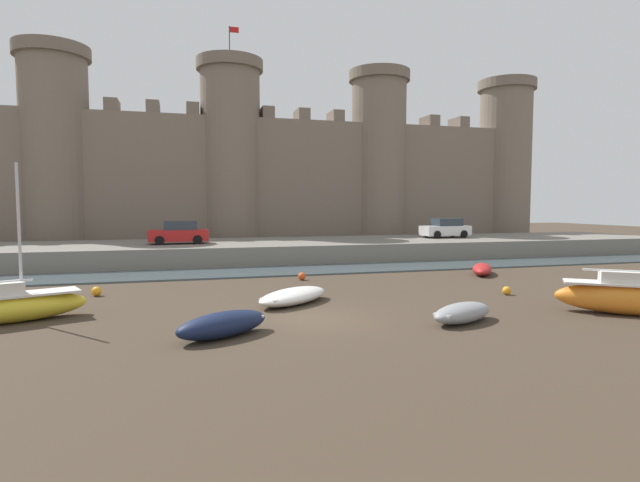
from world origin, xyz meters
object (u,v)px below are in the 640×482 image
(car_quay_centre_west, at_px, (446,228))
(rowboat_near_channel_right, at_px, (223,324))
(mooring_buoy_near_shore, at_px, (507,291))
(car_quay_west, at_px, (179,233))
(mooring_buoy_off_centre, at_px, (302,276))
(mooring_buoy_mid_mud, at_px, (96,291))
(rowboat_midflat_centre, at_px, (462,312))
(rowboat_foreground_right, at_px, (293,296))
(rowboat_midflat_right, at_px, (482,269))
(sailboat_foreground_centre, at_px, (633,297))
(sailboat_midflat_left, at_px, (14,305))

(car_quay_centre_west, bearing_deg, rowboat_near_channel_right, -132.49)
(rowboat_near_channel_right, bearing_deg, mooring_buoy_near_shore, 16.77)
(car_quay_centre_west, relative_size, car_quay_west, 1.00)
(mooring_buoy_off_centre, height_order, car_quay_west, car_quay_west)
(mooring_buoy_near_shore, distance_m, mooring_buoy_off_centre, 10.55)
(rowboat_near_channel_right, distance_m, mooring_buoy_mid_mud, 9.96)
(rowboat_midflat_centre, distance_m, car_quay_west, 23.60)
(rowboat_near_channel_right, bearing_deg, rowboat_midflat_centre, -1.94)
(rowboat_foreground_right, height_order, mooring_buoy_mid_mud, rowboat_foreground_right)
(rowboat_midflat_right, relative_size, car_quay_west, 0.82)
(rowboat_near_channel_right, bearing_deg, mooring_buoy_mid_mud, 119.80)
(car_quay_west, bearing_deg, rowboat_midflat_right, -32.70)
(mooring_buoy_off_centre, bearing_deg, car_quay_west, 122.08)
(rowboat_foreground_right, distance_m, mooring_buoy_off_centre, 6.57)
(sailboat_foreground_centre, relative_size, sailboat_midflat_left, 1.08)
(sailboat_foreground_centre, relative_size, rowboat_midflat_centre, 1.94)
(sailboat_midflat_left, height_order, mooring_buoy_near_shore, sailboat_midflat_left)
(rowboat_midflat_centre, bearing_deg, mooring_buoy_near_shore, 40.89)
(rowboat_midflat_right, bearing_deg, car_quay_west, 147.30)
(sailboat_midflat_left, bearing_deg, car_quay_west, 72.24)
(mooring_buoy_off_centre, distance_m, car_quay_centre_west, 19.07)
(car_quay_centre_west, bearing_deg, sailboat_midflat_left, -146.25)
(sailboat_foreground_centre, bearing_deg, car_quay_west, 126.54)
(sailboat_midflat_left, bearing_deg, mooring_buoy_near_shore, -0.11)
(sailboat_foreground_centre, xyz_separation_m, sailboat_midflat_left, (-21.92, 4.92, -0.10))
(rowboat_near_channel_right, relative_size, mooring_buoy_mid_mud, 7.78)
(rowboat_midflat_centre, xyz_separation_m, rowboat_foreground_right, (-4.98, 4.81, -0.02))
(rowboat_near_channel_right, distance_m, rowboat_foreground_right, 5.57)
(rowboat_midflat_centre, height_order, car_quay_west, car_quay_west)
(mooring_buoy_near_shore, height_order, car_quay_west, car_quay_west)
(rowboat_midflat_right, bearing_deg, sailboat_midflat_left, -164.98)
(rowboat_midflat_centre, relative_size, rowboat_midflat_right, 0.91)
(mooring_buoy_mid_mud, bearing_deg, mooring_buoy_off_centre, 12.27)
(rowboat_near_channel_right, distance_m, car_quay_west, 21.32)
(rowboat_midflat_centre, bearing_deg, sailboat_foreground_centre, -5.52)
(car_quay_west, bearing_deg, mooring_buoy_off_centre, -57.92)
(sailboat_midflat_left, distance_m, mooring_buoy_off_centre, 13.84)
(rowboat_near_channel_right, height_order, rowboat_midflat_centre, rowboat_near_channel_right)
(rowboat_midflat_centre, height_order, rowboat_midflat_right, rowboat_midflat_centre)
(sailboat_midflat_left, distance_m, car_quay_centre_west, 32.78)
(rowboat_midflat_right, xyz_separation_m, car_quay_centre_west, (4.42, 12.07, 1.79))
(rowboat_near_channel_right, distance_m, rowboat_midflat_centre, 8.23)
(mooring_buoy_mid_mud, xyz_separation_m, car_quay_centre_west, (25.26, 13.54, 1.91))
(rowboat_near_channel_right, height_order, sailboat_foreground_centre, sailboat_foreground_centre)
(mooring_buoy_mid_mud, xyz_separation_m, mooring_buoy_off_centre, (10.06, 2.19, -0.01))
(rowboat_foreground_right, xyz_separation_m, mooring_buoy_off_centre, (1.87, 6.30, -0.13))
(sailboat_foreground_centre, xyz_separation_m, car_quay_centre_west, (5.31, 23.11, 1.44))
(mooring_buoy_off_centre, bearing_deg, rowboat_midflat_right, -3.84)
(mooring_buoy_near_shore, bearing_deg, car_quay_west, 130.04)
(mooring_buoy_off_centre, relative_size, car_quay_west, 0.10)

